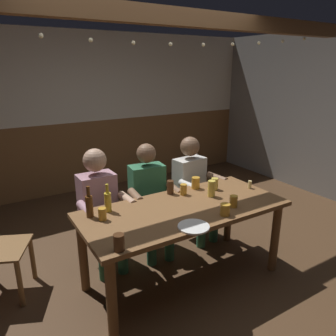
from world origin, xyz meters
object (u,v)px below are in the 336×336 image
pint_glass_0 (215,184)px  pint_glass_2 (225,210)px  table_candle (250,185)px  pint_glass_3 (184,189)px  bottle_0 (108,201)px  person_1 (150,195)px  bottle_1 (89,205)px  plate_0 (194,227)px  dining_table (184,218)px  pint_glass_5 (119,243)px  pint_glass_7 (170,187)px  person_2 (194,183)px  pint_glass_6 (233,201)px  pint_glass_1 (102,214)px  person_0 (100,203)px  pint_glass_8 (212,189)px  pint_glass_4 (196,183)px

pint_glass_0 → pint_glass_2: pint_glass_0 is taller
table_candle → pint_glass_3: bearing=162.8°
table_candle → bottle_0: size_ratio=0.32×
person_1 → bottle_1: bearing=33.4°
bottle_0 → plate_0: bearing=-53.7°
dining_table → plate_0: size_ratio=7.43×
pint_glass_5 → pint_glass_7: (0.83, 0.68, 0.01)m
person_1 → bottle_0: bearing=38.0°
person_2 → pint_glass_2: bearing=62.7°
pint_glass_5 → pint_glass_6: 1.16m
dining_table → pint_glass_1: (-0.71, 0.14, 0.16)m
bottle_0 → bottle_1: size_ratio=0.92×
person_0 → person_2: size_ratio=1.01×
bottle_0 → dining_table: bearing=-23.9°
person_0 → pint_glass_5: size_ratio=10.00×
person_0 → pint_glass_0: 1.16m
table_candle → pint_glass_2: size_ratio=0.80×
bottle_1 → pint_glass_8: bearing=-8.9°
table_candle → pint_glass_3: pint_glass_3 is taller
pint_glass_6 → table_candle: bearing=29.4°
pint_glass_2 → person_0: bearing=128.3°
pint_glass_1 → pint_glass_7: (0.77, 0.19, 0.02)m
pint_glass_5 → dining_table: bearing=24.5°
person_2 → pint_glass_8: (-0.20, -0.57, 0.17)m
person_2 → pint_glass_8: 0.63m
dining_table → pint_glass_2: bearing=-57.2°
person_1 → bottle_1: person_1 is taller
person_0 → pint_glass_3: size_ratio=11.22×
person_1 → pint_glass_0: (0.51, -0.44, 0.16)m
dining_table → pint_glass_6: size_ratio=17.46×
pint_glass_1 → bottle_1: bearing=121.5°
pint_glass_3 → pint_glass_4: bearing=20.5°
pint_glass_0 → pint_glass_8: bearing=-138.7°
bottle_0 → pint_glass_3: size_ratio=2.33×
plate_0 → dining_table: bearing=66.6°
pint_glass_3 → pint_glass_4: pint_glass_4 is taller
dining_table → person_2: (0.56, 0.64, 0.02)m
person_0 → bottle_1: 0.49m
pint_glass_6 → pint_glass_1: bearing=161.6°
plate_0 → pint_glass_4: (0.51, 0.67, 0.05)m
person_0 → pint_glass_3: (0.71, -0.40, 0.13)m
pint_glass_7 → pint_glass_2: bearing=-77.4°
pint_glass_2 → pint_glass_1: bearing=153.8°
pint_glass_3 → pint_glass_6: 0.52m
table_candle → pint_glass_5: 1.66m
pint_glass_0 → pint_glass_5: (-1.28, -0.55, 0.00)m
pint_glass_2 → pint_glass_0: bearing=59.2°
plate_0 → pint_glass_6: size_ratio=2.35×
pint_glass_2 → bottle_0: bearing=144.4°
person_1 → table_candle: (0.84, -0.60, 0.14)m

